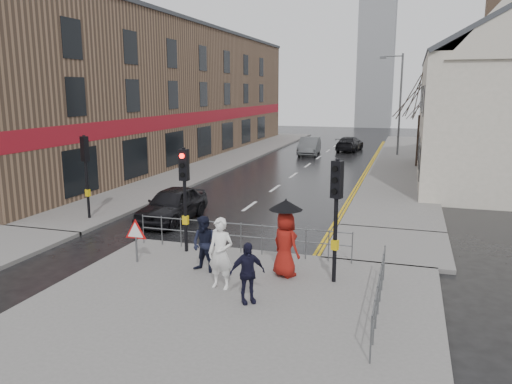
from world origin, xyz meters
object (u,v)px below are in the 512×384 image
Objects in this scene: pedestrian_with_umbrella at (285,236)px; pedestrian_b at (205,244)px; car_parked at (172,205)px; pedestrian_d at (247,273)px; car_mid at (309,146)px; pedestrian_a at (221,253)px.

pedestrian_b is at bearing -170.80° from pedestrian_with_umbrella.
pedestrian_d is at bearing -50.34° from car_parked.
pedestrian_d reaches higher than car_mid.
pedestrian_b is at bearing 101.24° from pedestrian_d.
car_mid is at bearing 88.49° from car_parked.
car_parked is 23.00m from car_mid.
pedestrian_a is at bearing -52.73° from car_parked.
pedestrian_d is 30.31m from car_mid.
pedestrian_d reaches higher than car_parked.
car_parked is (-6.01, 4.97, -0.60)m from pedestrian_with_umbrella.
pedestrian_with_umbrella reaches higher than car_parked.
car_parked is at bearing 91.87° from pedestrian_d.
pedestrian_b reaches higher than car_parked.
pedestrian_a reaches higher than pedestrian_d.
pedestrian_with_umbrella is at bearing 49.02° from pedestrian_a.
car_parked is (-3.72, 5.34, -0.26)m from pedestrian_b.
pedestrian_with_umbrella is 7.82m from car_parked.
car_mid is (-2.60, 28.31, -0.24)m from pedestrian_b.
pedestrian_with_umbrella is at bearing -38.31° from car_parked.
pedestrian_b is at bearing -89.09° from car_mid.
pedestrian_with_umbrella reaches higher than pedestrian_a.
pedestrian_with_umbrella reaches higher than pedestrian_b.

